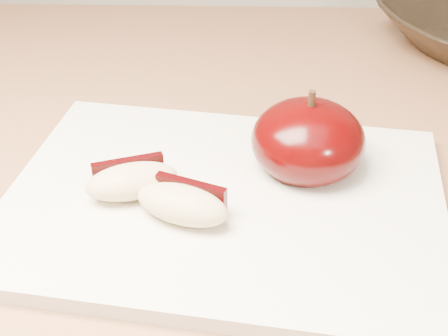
{
  "coord_description": "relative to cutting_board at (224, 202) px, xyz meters",
  "views": [
    {
      "loc": [
        0.04,
        0.02,
        1.2
      ],
      "look_at": [
        0.03,
        0.39,
        0.94
      ],
      "focal_mm": 50.0,
      "sensor_mm": 36.0,
      "label": 1
    }
  ],
  "objects": [
    {
      "name": "back_cabinet",
      "position": [
        -0.03,
        0.81,
        -0.44
      ],
      "size": [
        2.4,
        0.62,
        0.94
      ],
      "color": "silver",
      "rests_on": "ground"
    },
    {
      "name": "apple_half",
      "position": [
        0.06,
        0.04,
        0.03
      ],
      "size": [
        0.11,
        0.11,
        0.08
      ],
      "rotation": [
        0.0,
        0.0,
        0.34
      ],
      "color": "#2E0001",
      "rests_on": "cutting_board"
    },
    {
      "name": "apple_wedge_b",
      "position": [
        -0.03,
        -0.03,
        0.02
      ],
      "size": [
        0.08,
        0.06,
        0.03
      ],
      "rotation": [
        0.0,
        0.0,
        -0.38
      ],
      "color": "#D4B886",
      "rests_on": "cutting_board"
    },
    {
      "name": "apple_wedge_a",
      "position": [
        -0.07,
        0.0,
        0.02
      ],
      "size": [
        0.08,
        0.05,
        0.03
      ],
      "rotation": [
        0.0,
        0.0,
        0.33
      ],
      "color": "#D4B886",
      "rests_on": "cutting_board"
    },
    {
      "name": "cutting_board",
      "position": [
        0.0,
        0.0,
        0.0
      ],
      "size": [
        0.36,
        0.28,
        0.01
      ],
      "primitive_type": "cube",
      "rotation": [
        0.0,
        0.0,
        -0.14
      ],
      "color": "silver",
      "rests_on": "island_counter"
    }
  ]
}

